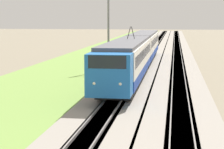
# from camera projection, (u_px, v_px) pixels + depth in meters

# --- Properties ---
(ballast_main) EXTENTS (240.00, 4.40, 0.30)m
(ballast_main) POSITION_uv_depth(u_px,v_px,m) (144.00, 61.00, 55.75)
(ballast_main) COLOR gray
(ballast_main) RESTS_ON ground
(ballast_adjacent) EXTENTS (240.00, 4.40, 0.30)m
(ballast_adjacent) POSITION_uv_depth(u_px,v_px,m) (178.00, 62.00, 55.15)
(ballast_adjacent) COLOR gray
(ballast_adjacent) RESTS_ON ground
(track_main) EXTENTS (240.00, 1.57, 0.45)m
(track_main) POSITION_uv_depth(u_px,v_px,m) (144.00, 61.00, 55.75)
(track_main) COLOR #4C4238
(track_main) RESTS_ON ground
(track_adjacent) EXTENTS (240.00, 1.57, 0.45)m
(track_adjacent) POSITION_uv_depth(u_px,v_px,m) (178.00, 61.00, 55.15)
(track_adjacent) COLOR #4C4238
(track_adjacent) RESTS_ON ground
(grass_verge) EXTENTS (240.00, 12.29, 0.12)m
(grass_verge) POSITION_uv_depth(u_px,v_px,m) (94.00, 61.00, 56.68)
(grass_verge) COLOR olive
(grass_verge) RESTS_ON ground
(passenger_train) EXTENTS (40.93, 2.83, 4.90)m
(passenger_train) POSITION_uv_depth(u_px,v_px,m) (137.00, 50.00, 45.62)
(passenger_train) COLOR blue
(passenger_train) RESTS_ON ground
(catenary_mast_mid) EXTENTS (0.22, 2.56, 8.74)m
(catenary_mast_mid) POSITION_uv_depth(u_px,v_px,m) (109.00, 29.00, 45.79)
(catenary_mast_mid) COLOR slate
(catenary_mast_mid) RESTS_ON ground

